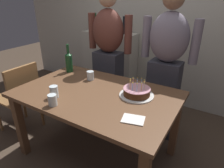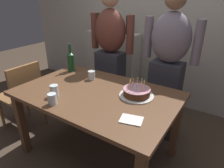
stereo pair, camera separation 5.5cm
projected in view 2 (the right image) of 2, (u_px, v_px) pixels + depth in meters
The scene contains 13 objects.
ground_plane at pixel (99, 152), 2.18m from camera, with size 10.00×10.00×0.00m, color #47382B.
back_wall at pixel (162, 16), 2.81m from camera, with size 5.20×0.10×2.60m, color beige.
dining_table at pixel (97, 101), 1.91m from camera, with size 1.50×0.96×0.74m.
birthday_cake at pixel (137, 93), 1.78m from camera, with size 0.31×0.31×0.16m.
water_glass_near at pixel (52, 99), 1.65m from camera, with size 0.07×0.07×0.10m, color silver.
water_glass_far at pixel (92, 75), 2.13m from camera, with size 0.08×0.08×0.10m, color silver.
water_glass_side at pixel (54, 91), 1.77m from camera, with size 0.07×0.07×0.11m, color silver.
wine_bottle at pixel (71, 61), 2.33m from camera, with size 0.08×0.08×0.33m.
napkin_stack at pixel (131, 120), 1.45m from camera, with size 0.16×0.12×0.01m, color white.
person_man_bearded at pixel (110, 56), 2.51m from camera, with size 0.61×0.27×1.66m.
person_woman_cardigan at pixel (167, 66), 2.14m from camera, with size 0.61×0.27×1.66m.
dining_chair at pixel (23, 92), 2.36m from camera, with size 0.42×0.42×0.87m.
shelf_cabinet at pixel (112, 63), 3.31m from camera, with size 0.89×0.30×1.32m.
Camera 2 is at (1.04, -1.31, 1.59)m, focal length 31.70 mm.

